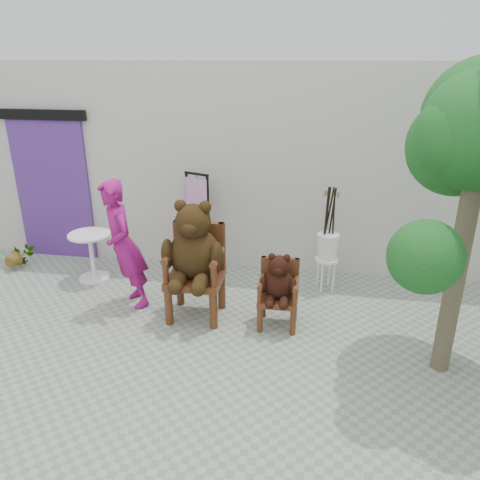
{
  "coord_description": "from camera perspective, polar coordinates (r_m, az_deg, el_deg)",
  "views": [
    {
      "loc": [
        1.01,
        -3.94,
        3.05
      ],
      "look_at": [
        0.16,
        1.31,
        0.95
      ],
      "focal_mm": 35.0,
      "sensor_mm": 36.0,
      "label": 1
    }
  ],
  "objects": [
    {
      "name": "back_wall",
      "position": [
        7.28,
        1.02,
        9.23
      ],
      "size": [
        9.0,
        1.0,
        3.0
      ],
      "primitive_type": "cube",
      "color": "beige",
      "rests_on": "ground"
    },
    {
      "name": "chair_small",
      "position": [
        5.54,
        4.72,
        -5.46
      ],
      "size": [
        0.47,
        0.51,
        0.94
      ],
      "color": "#44200E",
      "rests_on": "ground"
    },
    {
      "name": "person",
      "position": [
        6.02,
        -13.97,
        -0.64
      ],
      "size": [
        0.7,
        0.73,
        1.69
      ],
      "primitive_type": "imported",
      "rotation": [
        0.0,
        0.0,
        -0.89
      ],
      "color": "#97126B",
      "rests_on": "ground"
    },
    {
      "name": "doorway",
      "position": [
        7.88,
        -21.84,
        6.14
      ],
      "size": [
        1.4,
        0.11,
        2.33
      ],
      "color": "#532B81",
      "rests_on": "ground"
    },
    {
      "name": "cafe_table",
      "position": [
        7.05,
        -17.67,
        -1.27
      ],
      "size": [
        0.6,
        0.6,
        0.7
      ],
      "rotation": [
        0.0,
        0.0,
        -0.34
      ],
      "color": "white",
      "rests_on": "ground"
    },
    {
      "name": "chair_big",
      "position": [
        5.64,
        -5.57,
        -1.67
      ],
      "size": [
        0.74,
        0.79,
        1.51
      ],
      "color": "#44200E",
      "rests_on": "ground"
    },
    {
      "name": "potted_plant",
      "position": [
        7.94,
        -25.38,
        -1.71
      ],
      "size": [
        0.4,
        0.36,
        0.4
      ],
      "primitive_type": "imported",
      "rotation": [
        0.0,
        0.0,
        -0.14
      ],
      "color": "#103D18",
      "rests_on": "ground"
    },
    {
      "name": "display_stand",
      "position": [
        6.95,
        -5.08,
        0.67
      ],
      "size": [
        0.55,
        0.49,
        1.51
      ],
      "rotation": [
        0.0,
        0.0,
        -0.37
      ],
      "color": "black",
      "rests_on": "ground"
    },
    {
      "name": "stool_bucket",
      "position": [
        6.47,
        10.63,
        -0.71
      ],
      "size": [
        0.32,
        0.32,
        1.45
      ],
      "rotation": [
        0.0,
        0.0,
        0.34
      ],
      "color": "white",
      "rests_on": "ground"
    },
    {
      "name": "ground_plane",
      "position": [
        5.09,
        -4.29,
        -15.39
      ],
      "size": [
        60.0,
        60.0,
        0.0
      ],
      "primitive_type": "plane",
      "color": "gray",
      "rests_on": "ground"
    }
  ]
}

